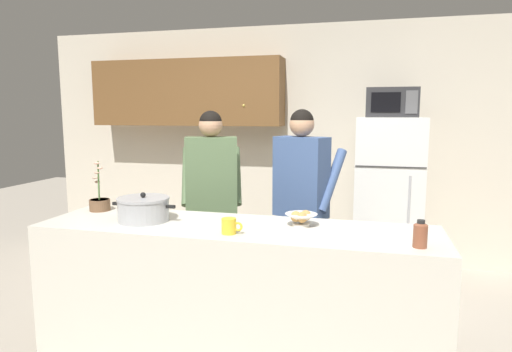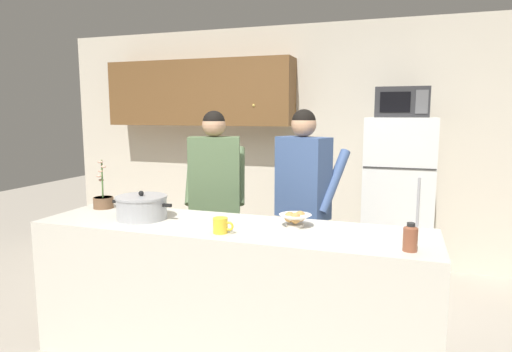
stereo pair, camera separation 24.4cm
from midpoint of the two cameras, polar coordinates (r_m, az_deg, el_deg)
back_wall_unit at (r=5.01m, az=4.65°, el=5.68°), size 6.00×0.48×2.60m
kitchen_island at (r=3.02m, az=-1.05°, el=-14.94°), size 2.59×0.68×0.92m
refrigerator at (r=4.54m, az=19.38°, el=-2.99°), size 0.64×0.68×1.60m
microwave at (r=4.44m, az=19.96°, el=8.97°), size 0.48×0.37×0.28m
person_near_pot at (r=3.70m, az=-3.50°, el=-1.23°), size 0.60×0.54×1.66m
person_by_sink at (r=3.54m, az=8.15°, el=-1.61°), size 0.62×0.57×1.67m
cooking_pot at (r=3.10m, az=-12.45°, el=-4.00°), size 0.46×0.35×0.20m
coffee_mug at (r=2.68m, az=-1.97°, el=-6.46°), size 0.13×0.09×0.10m
bread_bowl at (r=2.84m, az=7.57°, el=-5.57°), size 0.21×0.21×0.10m
bottle_near_edge at (r=2.51m, az=22.08°, el=-7.40°), size 0.08×0.08×0.15m
potted_orchid at (r=3.53m, az=-17.36°, el=-3.01°), size 0.15×0.15×0.37m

